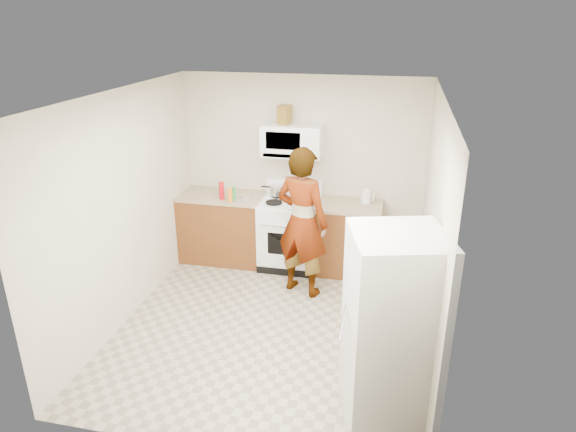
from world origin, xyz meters
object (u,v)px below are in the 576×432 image
(gas_range, at_px, (290,232))
(kettle, at_px, (366,196))
(fridge, at_px, (392,332))
(microwave, at_px, (292,140))
(saucepan, at_px, (278,190))
(person, at_px, (302,222))

(gas_range, relative_size, kettle, 7.09)
(gas_range, relative_size, fridge, 0.66)
(microwave, bearing_deg, fridge, -63.11)
(fridge, bearing_deg, microwave, 101.81)
(microwave, distance_m, kettle, 1.19)
(saucepan, bearing_deg, fridge, -60.10)
(gas_range, distance_m, fridge, 2.98)
(gas_range, xyz_separation_m, kettle, (0.97, 0.14, 0.53))
(gas_range, height_order, microwave, microwave)
(gas_range, bearing_deg, microwave, 90.00)
(fridge, xyz_separation_m, saucepan, (-1.58, 2.75, 0.16))
(gas_range, relative_size, microwave, 1.49)
(gas_range, bearing_deg, saucepan, 144.03)
(gas_range, bearing_deg, kettle, 7.91)
(person, relative_size, saucepan, 8.64)
(fridge, bearing_deg, kettle, 83.50)
(gas_range, xyz_separation_m, saucepan, (-0.19, 0.14, 0.53))
(microwave, height_order, fridge, microwave)
(kettle, distance_m, saucepan, 1.17)
(fridge, bearing_deg, saucepan, 104.82)
(microwave, relative_size, person, 0.42)
(gas_range, bearing_deg, person, -66.32)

